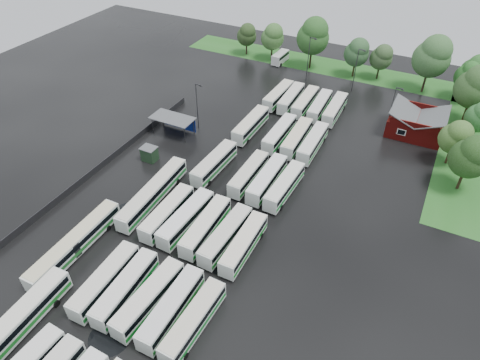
% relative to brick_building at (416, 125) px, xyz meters
% --- Properties ---
extents(ground, '(160.00, 160.00, 0.00)m').
position_rel_brick_building_xyz_m(ground, '(-24.00, -42.77, -1.87)').
color(ground, black).
rests_on(ground, ground).
extents(brick_building, '(10.07, 8.60, 5.39)m').
position_rel_brick_building_xyz_m(brick_building, '(0.00, 0.00, 0.00)').
color(brick_building, maroon).
rests_on(brick_building, ground).
extents(wash_shed, '(8.20, 4.20, 3.58)m').
position_rel_brick_building_xyz_m(wash_shed, '(-41.20, -20.74, 1.12)').
color(wash_shed, '#2D2D30').
rests_on(wash_shed, ground).
extents(utility_hut, '(2.70, 2.20, 2.62)m').
position_rel_brick_building_xyz_m(utility_hut, '(-40.20, -30.17, -0.55)').
color(utility_hut, black).
rests_on(utility_hut, ground).
extents(grass_strip_north, '(80.00, 10.00, 0.01)m').
position_rel_brick_building_xyz_m(grass_strip_north, '(-22.00, 22.03, -1.86)').
color(grass_strip_north, '#24611E').
rests_on(grass_strip_north, ground).
extents(grass_strip_east, '(10.00, 50.00, 0.01)m').
position_rel_brick_building_xyz_m(grass_strip_east, '(10.00, 0.03, -1.86)').
color(grass_strip_east, '#24611E').
rests_on(grass_strip_east, ground).
extents(west_fence, '(0.10, 50.00, 1.20)m').
position_rel_brick_building_xyz_m(west_fence, '(-46.20, -34.77, -1.27)').
color(west_fence, '#2D2D30').
rests_on(west_fence, ground).
extents(bus_r1c0, '(2.78, 11.37, 3.14)m').
position_rel_brick_building_xyz_m(bus_r1c0, '(-28.36, -55.28, -0.14)').
color(bus_r1c0, silver).
rests_on(bus_r1c0, ground).
extents(bus_r1c1, '(2.86, 11.20, 3.09)m').
position_rel_brick_building_xyz_m(bus_r1c1, '(-25.39, -55.02, -0.17)').
color(bus_r1c1, silver).
rests_on(bus_r1c1, ground).
extents(bus_r1c2, '(2.97, 11.37, 3.14)m').
position_rel_brick_building_xyz_m(bus_r1c2, '(-21.94, -54.93, -0.14)').
color(bus_r1c2, silver).
rests_on(bus_r1c2, ground).
extents(bus_r1c3, '(2.56, 11.30, 3.14)m').
position_rel_brick_building_xyz_m(bus_r1c3, '(-18.74, -54.83, -0.14)').
color(bus_r1c3, silver).
rests_on(bus_r1c3, ground).
extents(bus_r1c4, '(2.58, 10.95, 3.03)m').
position_rel_brick_building_xyz_m(bus_r1c4, '(-15.55, -55.09, -0.20)').
color(bus_r1c4, silver).
rests_on(bus_r1c4, ground).
extents(bus_r2c0, '(2.44, 11.15, 3.10)m').
position_rel_brick_building_xyz_m(bus_r2c0, '(-28.47, -41.61, -0.16)').
color(bus_r2c0, silver).
rests_on(bus_r2c0, ground).
extents(bus_r2c1, '(2.90, 11.50, 3.18)m').
position_rel_brick_building_xyz_m(bus_r2c1, '(-25.36, -41.35, -0.12)').
color(bus_r2c1, silver).
rests_on(bus_r2c1, ground).
extents(bus_r2c2, '(2.69, 11.31, 3.13)m').
position_rel_brick_building_xyz_m(bus_r2c2, '(-22.03, -41.46, -0.14)').
color(bus_r2c2, silver).
rests_on(bus_r2c2, ground).
extents(bus_r2c3, '(2.81, 11.26, 3.11)m').
position_rel_brick_building_xyz_m(bus_r2c3, '(-18.65, -41.69, -0.16)').
color(bus_r2c3, silver).
rests_on(bus_r2c3, ground).
extents(bus_r2c4, '(2.47, 10.91, 3.03)m').
position_rel_brick_building_xyz_m(bus_r2c4, '(-15.72, -41.91, -0.20)').
color(bus_r2c4, silver).
rests_on(bus_r2c4, ground).
extents(bus_r3c0, '(2.82, 11.40, 3.15)m').
position_rel_brick_building_xyz_m(bus_r3c0, '(-28.34, -27.88, -0.13)').
color(bus_r3c0, silver).
rests_on(bus_r3c0, ground).
extents(bus_r3c2, '(2.37, 10.82, 3.01)m').
position_rel_brick_building_xyz_m(bus_r3c2, '(-21.95, -27.77, -0.21)').
color(bus_r3c2, silver).
rests_on(bus_r3c2, ground).
extents(bus_r3c3, '(2.45, 11.39, 3.17)m').
position_rel_brick_building_xyz_m(bus_r3c3, '(-18.65, -27.73, -0.12)').
color(bus_r3c3, silver).
rests_on(bus_r3c3, ground).
extents(bus_r3c4, '(2.72, 11.13, 3.08)m').
position_rel_brick_building_xyz_m(bus_r3c4, '(-15.49, -28.01, -0.17)').
color(bus_r3c4, silver).
rests_on(bus_r3c4, ground).
extents(bus_r4c0, '(2.52, 11.45, 3.18)m').
position_rel_brick_building_xyz_m(bus_r4c0, '(-28.22, -14.05, -0.12)').
color(bus_r4c0, silver).
rests_on(bus_r4c0, ground).
extents(bus_r4c2, '(2.44, 11.25, 3.13)m').
position_rel_brick_building_xyz_m(bus_r4c2, '(-22.15, -14.30, -0.14)').
color(bus_r4c2, silver).
rests_on(bus_r4c2, ground).
extents(bus_r4c3, '(2.71, 11.32, 3.13)m').
position_rel_brick_building_xyz_m(bus_r4c3, '(-18.74, -14.26, -0.14)').
color(bus_r4c3, silver).
rests_on(bus_r4c3, ground).
extents(bus_r4c4, '(2.54, 11.28, 3.13)m').
position_rel_brick_building_xyz_m(bus_r4c4, '(-15.58, -14.47, -0.14)').
color(bus_r4c4, silver).
rests_on(bus_r4c4, ground).
extents(bus_r5c0, '(2.71, 11.05, 3.06)m').
position_rel_brick_building_xyz_m(bus_r5c0, '(-28.23, -0.51, -0.19)').
color(bus_r5c0, silver).
rests_on(bus_r5c0, ground).
extents(bus_r5c1, '(2.63, 10.93, 3.03)m').
position_rel_brick_building_xyz_m(bus_r5c1, '(-25.35, -0.50, -0.20)').
color(bus_r5c1, silver).
rests_on(bus_r5c1, ground).
extents(bus_r5c2, '(2.49, 11.02, 3.06)m').
position_rel_brick_building_xyz_m(bus_r5c2, '(-22.09, -0.76, -0.18)').
color(bus_r5c2, silver).
rests_on(bus_r5c2, ground).
extents(bus_r5c3, '(2.73, 10.90, 3.01)m').
position_rel_brick_building_xyz_m(bus_r5c3, '(-18.91, -0.88, -0.21)').
color(bus_r5c3, silver).
rests_on(bus_r5c3, ground).
extents(bus_r5c4, '(2.57, 11.04, 3.06)m').
position_rel_brick_building_xyz_m(bus_r5c4, '(-15.72, -0.77, -0.18)').
color(bus_r5c4, silver).
rests_on(bus_r5c4, ground).
extents(artic_bus_west_a, '(3.00, 16.80, 3.10)m').
position_rel_brick_building_xyz_m(artic_bus_west_a, '(-33.24, -65.46, -0.15)').
color(artic_bus_west_a, silver).
rests_on(artic_bus_west_a, ground).
extents(artic_bus_west_b, '(2.99, 16.48, 3.04)m').
position_rel_brick_building_xyz_m(artic_bus_west_b, '(-33.07, -38.81, -0.18)').
color(artic_bus_west_b, silver).
rests_on(artic_bus_west_b, ground).
extents(artic_bus_west_c, '(2.55, 16.24, 3.01)m').
position_rel_brick_building_xyz_m(artic_bus_west_c, '(-36.20, -52.32, -0.20)').
color(artic_bus_west_c, silver).
rests_on(artic_bus_west_c, ground).
extents(minibus, '(2.52, 6.01, 2.58)m').
position_rel_brick_building_xyz_m(minibus, '(-35.89, 18.73, -0.44)').
color(minibus, silver).
rests_on(minibus, ground).
extents(tree_north_0, '(4.99, 4.99, 8.26)m').
position_rel_brick_building_xyz_m(tree_north_0, '(-45.67, 19.57, 3.45)').
color(tree_north_0, '#33251A').
rests_on(tree_north_0, ground).
extents(tree_north_1, '(5.69, 5.69, 9.42)m').
position_rel_brick_building_xyz_m(tree_north_1, '(-38.44, 19.40, 4.19)').
color(tree_north_1, '#312417').
rests_on(tree_north_1, ground).
extents(tree_north_2, '(7.67, 7.67, 12.70)m').
position_rel_brick_building_xyz_m(tree_north_2, '(-27.96, 19.01, 6.31)').
color(tree_north_2, black).
rests_on(tree_north_2, ground).
extents(tree_north_3, '(5.73, 5.73, 9.49)m').
position_rel_brick_building_xyz_m(tree_north_3, '(-17.22, 19.21, 4.24)').
color(tree_north_3, black).
rests_on(tree_north_3, ground).
extents(tree_north_4, '(5.11, 5.11, 8.46)m').
position_rel_brick_building_xyz_m(tree_north_4, '(-11.78, 20.63, 3.58)').
color(tree_north_4, black).
rests_on(tree_north_4, ground).
extents(tree_north_5, '(7.93, 7.93, 13.13)m').
position_rel_brick_building_xyz_m(tree_north_5, '(-1.19, 18.57, 6.58)').
color(tree_north_5, '#38271D').
rests_on(tree_north_5, ground).
extents(tree_north_6, '(6.30, 6.30, 10.43)m').
position_rel_brick_building_xyz_m(tree_north_6, '(7.83, 18.98, 4.84)').
color(tree_north_6, '#372217').
rests_on(tree_north_6, ground).
extents(tree_east_0, '(6.19, 6.19, 10.26)m').
position_rel_brick_building_xyz_m(tree_east_0, '(9.35, -13.98, 4.73)').
color(tree_east_0, black).
rests_on(tree_east_0, ground).
extents(tree_east_1, '(5.27, 5.27, 8.72)m').
position_rel_brick_building_xyz_m(tree_east_1, '(6.81, -7.45, 3.75)').
color(tree_east_1, '#332214').
rests_on(tree_east_1, ground).
extents(tree_east_3, '(7.38, 7.38, 12.22)m').
position_rel_brick_building_xyz_m(tree_east_3, '(8.09, 8.79, 5.99)').
color(tree_east_3, '#342410').
rests_on(tree_east_3, ground).
extents(tree_east_4, '(5.70, 5.70, 9.44)m').
position_rel_brick_building_xyz_m(tree_east_4, '(6.89, 17.71, 4.20)').
color(tree_east_4, '#332212').
rests_on(tree_east_4, ground).
extents(lamp_post_ne, '(1.43, 0.28, 9.32)m').
position_rel_brick_building_xyz_m(lamp_post_ne, '(-4.89, -1.53, 3.54)').
color(lamp_post_ne, '#2D2D30').
rests_on(lamp_post_ne, ground).
extents(lamp_post_nw, '(1.46, 0.28, 9.47)m').
position_rel_brick_building_xyz_m(lamp_post_nw, '(-37.99, -17.12, 3.63)').
color(lamp_post_nw, '#2D2D30').
rests_on(lamp_post_nw, ground).
extents(lamp_post_back_w, '(1.59, 0.31, 10.30)m').
position_rel_brick_building_xyz_m(lamp_post_back_w, '(-26.37, 12.19, 4.12)').
color(lamp_post_back_w, '#2D2D30').
rests_on(lamp_post_back_w, ground).
extents(lamp_post_back_e, '(1.53, 0.30, 9.91)m').
position_rel_brick_building_xyz_m(lamp_post_back_e, '(-15.30, 11.54, 3.89)').
color(lamp_post_back_e, '#2D2D30').
rests_on(lamp_post_back_e, ground).
extents(puddle_0, '(5.02, 5.02, 0.01)m').
position_rel_brick_building_xyz_m(puddle_0, '(-23.65, -60.43, -1.86)').
color(puddle_0, black).
rests_on(puddle_0, ground).
extents(puddle_2, '(5.38, 5.38, 0.01)m').
position_rel_brick_building_xyz_m(puddle_2, '(-34.94, -43.28, -1.86)').
color(puddle_2, black).
rests_on(puddle_2, ground).
extents(puddle_3, '(4.23, 4.23, 0.01)m').
position_rel_brick_building_xyz_m(puddle_3, '(-17.58, -44.95, -1.86)').
color(puddle_3, black).
rests_on(puddle_3, ground).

